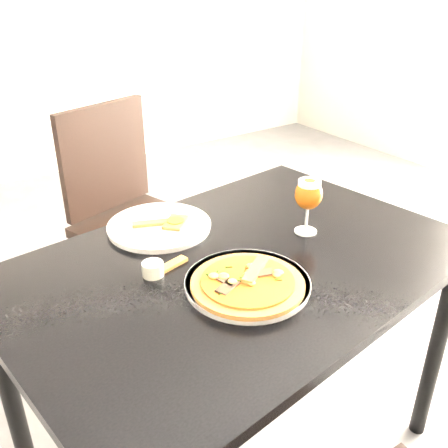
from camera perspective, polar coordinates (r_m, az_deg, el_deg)
ground at (r=1.90m, az=12.55°, el=-22.18°), size 6.00×6.00×0.00m
dining_table at (r=1.35m, az=1.71°, el=-7.32°), size 1.29×0.95×0.75m
chair_far at (r=2.10m, az=-10.64°, el=1.30°), size 0.55×0.55×0.96m
plate_main at (r=1.19m, az=2.69°, el=-6.81°), size 0.39×0.39×0.02m
pizza at (r=1.17m, az=2.71°, el=-6.68°), size 0.27×0.27×0.03m
plate_second at (r=1.46m, az=-7.40°, el=-0.25°), size 0.35×0.35×0.02m
crust_scraps at (r=1.45m, az=-6.49°, el=0.18°), size 0.17×0.12×0.01m
loose_crust at (r=1.27m, az=-6.31°, el=-4.81°), size 0.11×0.05×0.01m
sauce_cup at (r=1.24m, az=-8.13°, el=-5.06°), size 0.05×0.05×0.04m
beer_glass at (r=1.40m, az=9.65°, el=3.34°), size 0.08×0.08×0.16m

